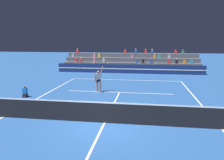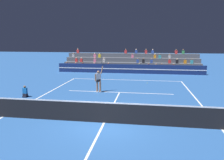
# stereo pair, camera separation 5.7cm
# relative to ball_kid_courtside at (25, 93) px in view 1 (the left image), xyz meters

# --- Properties ---
(ground_plane) EXTENTS (120.00, 120.00, 0.00)m
(ground_plane) POSITION_rel_ball_kid_courtside_xyz_m (6.53, -4.00, -0.33)
(ground_plane) COLOR #285699
(court_lines) EXTENTS (11.10, 23.90, 0.01)m
(court_lines) POSITION_rel_ball_kid_courtside_xyz_m (6.53, -4.00, -0.33)
(court_lines) COLOR white
(court_lines) RESTS_ON ground
(tennis_net) EXTENTS (12.00, 0.10, 1.10)m
(tennis_net) POSITION_rel_ball_kid_courtside_xyz_m (6.53, -4.00, 0.21)
(tennis_net) COLOR black
(tennis_net) RESTS_ON ground
(sponsor_banner_wall) EXTENTS (18.00, 0.26, 1.10)m
(sponsor_banner_wall) POSITION_rel_ball_kid_courtside_xyz_m (6.53, 12.48, 0.22)
(sponsor_banner_wall) COLOR navy
(sponsor_banner_wall) RESTS_ON ground
(bleacher_stand) EXTENTS (18.00, 3.80, 2.83)m
(bleacher_stand) POSITION_rel_ball_kid_courtside_xyz_m (6.53, 15.64, 0.50)
(bleacher_stand) COLOR #4C515B
(bleacher_stand) RESTS_ON ground
(ball_kid_courtside) EXTENTS (0.30, 0.36, 0.84)m
(ball_kid_courtside) POSITION_rel_ball_kid_courtside_xyz_m (0.00, 0.00, 0.00)
(ball_kid_courtside) COLOR black
(ball_kid_courtside) RESTS_ON ground
(tennis_player) EXTENTS (0.80, 0.47, 2.50)m
(tennis_player) POSITION_rel_ball_kid_courtside_xyz_m (4.91, 2.24, 0.66)
(tennis_player) COLOR #9E7051
(tennis_player) RESTS_ON ground
(tennis_ball) EXTENTS (0.07, 0.07, 0.07)m
(tennis_ball) POSITION_rel_ball_kid_courtside_xyz_m (8.69, 6.44, -0.30)
(tennis_ball) COLOR #C6DB33
(tennis_ball) RESTS_ON ground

